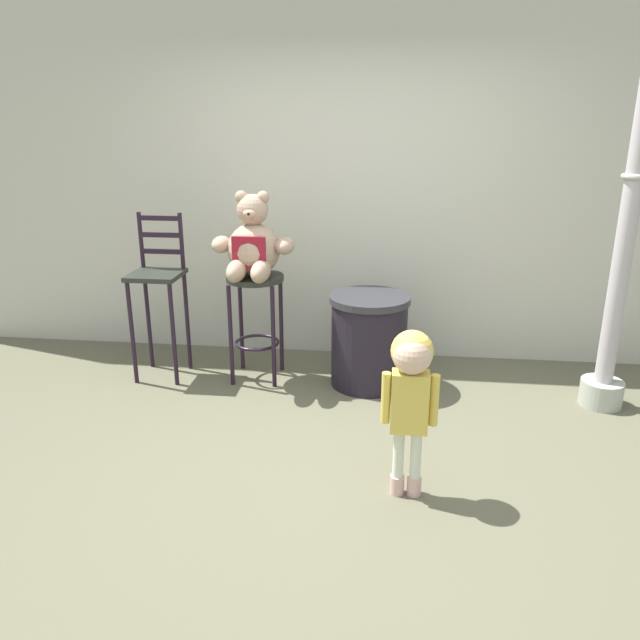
{
  "coord_description": "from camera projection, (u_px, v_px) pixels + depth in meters",
  "views": [
    {
      "loc": [
        0.37,
        -3.05,
        1.93
      ],
      "look_at": [
        -0.07,
        0.64,
        0.69
      ],
      "focal_mm": 34.4,
      "sensor_mm": 36.0,
      "label": 1
    }
  ],
  "objects": [
    {
      "name": "bar_chair_empty",
      "position": [
        158.0,
        286.0,
        4.61
      ],
      "size": [
        0.37,
        0.37,
        1.25
      ],
      "color": "#262922",
      "rests_on": "ground_plane"
    },
    {
      "name": "bar_stool_with_teddy",
      "position": [
        256.0,
        305.0,
        4.59
      ],
      "size": [
        0.43,
        0.43,
        0.81
      ],
      "color": "#262922",
      "rests_on": "ground_plane"
    },
    {
      "name": "child_walking",
      "position": [
        411.0,
        379.0,
        3.09
      ],
      "size": [
        0.29,
        0.23,
        0.92
      ],
      "rotation": [
        0.0,
        0.0,
        0.26
      ],
      "color": "#D6A99F",
      "rests_on": "ground_plane"
    },
    {
      "name": "trash_bin",
      "position": [
        369.0,
        340.0,
        4.55
      ],
      "size": [
        0.59,
        0.59,
        0.69
      ],
      "color": "black",
      "rests_on": "ground_plane"
    },
    {
      "name": "teddy_bear",
      "position": [
        253.0,
        246.0,
        4.42
      ],
      "size": [
        0.6,
        0.54,
        0.62
      ],
      "color": "tan",
      "rests_on": "bar_stool_with_teddy"
    },
    {
      "name": "building_wall",
      "position": [
        349.0,
        162.0,
        4.93
      ],
      "size": [
        7.4,
        0.3,
        3.16
      ],
      "primitive_type": "cube",
      "color": "beige",
      "rests_on": "ground_plane"
    },
    {
      "name": "lamppost",
      "position": [
        623.0,
        256.0,
        3.98
      ],
      "size": [
        0.29,
        0.29,
        2.71
      ],
      "color": "#A4AB9B",
      "rests_on": "ground_plane"
    },
    {
      "name": "ground_plane",
      "position": [
        319.0,
        469.0,
        3.52
      ],
      "size": [
        24.0,
        24.0,
        0.0
      ],
      "primitive_type": "plane",
      "color": "#5C5A44"
    }
  ]
}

